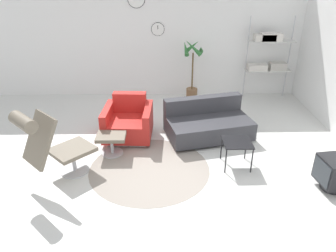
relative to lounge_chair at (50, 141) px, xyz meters
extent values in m
plane|color=silver|center=(1.67, 0.40, -0.65)|extent=(12.00, 12.00, 0.00)
cube|color=white|center=(1.67, 3.58, 0.75)|extent=(12.00, 0.06, 2.80)
cylinder|color=black|center=(1.51, 3.54, 0.91)|extent=(0.30, 0.01, 0.30)
cylinder|color=white|center=(1.51, 3.54, 0.91)|extent=(0.28, 0.02, 0.28)
cube|color=black|center=(1.51, 3.52, 0.96)|extent=(0.01, 0.01, 0.08)
cylinder|color=gray|center=(1.38, 0.26, -0.65)|extent=(1.89, 1.89, 0.01)
cylinder|color=#BCBCC1|center=(0.22, 0.22, -0.64)|extent=(0.62, 0.62, 0.02)
cylinder|color=#BCBCC1|center=(0.22, 0.22, -0.47)|extent=(0.06, 0.06, 0.32)
cube|color=#6B6051|center=(0.22, 0.22, -0.27)|extent=(0.78, 0.78, 0.06)
cube|color=#6B6051|center=(-0.10, -0.10, 0.08)|extent=(0.63, 0.63, 0.67)
cylinder|color=#6B6051|center=(-0.21, -0.21, 0.41)|extent=(0.46, 0.46, 0.18)
cylinder|color=#BCBCC1|center=(0.74, 0.74, -0.64)|extent=(0.36, 0.36, 0.02)
cylinder|color=#BCBCC1|center=(0.74, 0.74, -0.49)|extent=(0.05, 0.05, 0.29)
cube|color=#6B6051|center=(0.74, 0.74, -0.32)|extent=(0.48, 0.41, 0.06)
cube|color=silver|center=(0.97, 1.31, -0.62)|extent=(0.74, 0.73, 0.06)
cube|color=red|center=(0.97, 1.31, -0.43)|extent=(0.66, 0.87, 0.33)
cube|color=red|center=(0.98, 1.64, -0.08)|extent=(0.62, 0.21, 0.37)
cube|color=red|center=(1.33, 1.29, -0.33)|extent=(0.17, 0.85, 0.53)
cube|color=red|center=(0.60, 1.33, -0.33)|extent=(0.17, 0.85, 0.53)
cube|color=black|center=(2.44, 1.30, -0.63)|extent=(1.48, 1.04, 0.05)
cube|color=#333338|center=(2.44, 1.30, -0.44)|extent=(1.66, 1.20, 0.32)
cube|color=#333338|center=(2.36, 1.62, -0.13)|extent=(1.50, 0.55, 0.30)
cube|color=black|center=(2.75, 0.34, -0.23)|extent=(0.44, 0.44, 0.02)
cylinder|color=black|center=(2.55, 0.14, -0.45)|extent=(0.02, 0.02, 0.41)
cylinder|color=black|center=(2.95, 0.14, -0.45)|extent=(0.02, 0.02, 0.41)
cylinder|color=black|center=(2.55, 0.54, -0.45)|extent=(0.02, 0.02, 0.41)
cylinder|color=black|center=(2.95, 0.54, -0.45)|extent=(0.02, 0.02, 0.41)
cylinder|color=black|center=(4.01, -0.29, -0.60)|extent=(0.32, 0.32, 0.11)
cube|color=black|center=(4.01, -0.29, -0.35)|extent=(0.49, 0.48, 0.39)
cube|color=#282D33|center=(3.79, -0.32, -0.35)|extent=(0.06, 0.37, 0.33)
cylinder|color=brown|center=(2.29, 3.13, -0.51)|extent=(0.26, 0.26, 0.29)
cylinder|color=#382819|center=(2.29, 3.13, -0.37)|extent=(0.24, 0.24, 0.02)
cylinder|color=brown|center=(2.29, 3.13, 0.05)|extent=(0.04, 0.04, 0.83)
cone|color=#2D6B33|center=(2.46, 3.11, 0.56)|extent=(0.15, 0.40, 0.27)
cone|color=#2D6B33|center=(2.27, 3.27, 0.58)|extent=(0.35, 0.13, 0.30)
cone|color=#2D6B33|center=(2.12, 3.12, 0.58)|extent=(0.14, 0.40, 0.30)
cone|color=#2D6B33|center=(2.27, 2.97, 0.62)|extent=(0.41, 0.14, 0.38)
cylinder|color=#BCBCC1|center=(3.55, 3.38, 0.29)|extent=(0.03, 0.03, 1.88)
cylinder|color=#BCBCC1|center=(4.54, 3.38, 0.29)|extent=(0.03, 0.03, 1.88)
cube|color=silver|center=(4.04, 3.26, 0.03)|extent=(1.04, 0.28, 0.02)
cube|color=silver|center=(4.04, 3.26, 0.70)|extent=(1.04, 0.28, 0.02)
cube|color=beige|center=(3.79, 3.25, 0.11)|extent=(0.44, 0.24, 0.13)
cube|color=silver|center=(4.02, 3.25, 0.79)|extent=(0.46, 0.24, 0.16)
cube|color=#B7B2A8|center=(4.26, 3.25, 0.13)|extent=(0.38, 0.24, 0.17)
cube|color=beige|center=(3.87, 3.25, 0.78)|extent=(0.46, 0.24, 0.14)
camera|label=1|loc=(1.58, -4.06, 2.24)|focal=35.00mm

